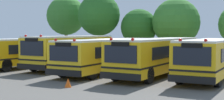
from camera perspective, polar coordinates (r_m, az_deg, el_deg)
name	(u,v)px	position (r m, az deg, el deg)	size (l,w,h in m)	color
ground_plane	(111,71)	(24.38, -0.23, -3.75)	(160.00, 160.00, 0.00)	#595651
school_bus_0	(36,51)	(28.77, -13.29, -0.10)	(2.74, 11.61, 2.54)	yellow
school_bus_1	(71,50)	(26.49, -7.28, -0.07)	(2.67, 9.30, 2.77)	yellow
school_bus_2	(109,53)	(24.07, -0.48, -0.61)	(2.81, 11.62, 2.56)	yellow
school_bus_3	(158,54)	(22.60, 8.22, -0.79)	(2.53, 11.40, 2.63)	yellow
school_bus_4	(211,57)	(21.36, 17.10, -1.16)	(2.59, 9.61, 2.61)	yellow
tree_0	(65,15)	(40.45, -8.28, 6.09)	(4.76, 4.76, 7.37)	#4C3823
tree_1	(99,15)	(36.01, -2.38, 6.15)	(4.69, 4.69, 7.23)	#4C3823
tree_2	(139,27)	(35.10, 4.88, 4.07)	(3.95, 3.95, 5.46)	#4C3823
tree_3	(176,22)	(33.68, 11.18, 4.94)	(4.86, 4.86, 6.38)	#4C3823
traffic_cone	(68,83)	(17.36, -7.79, -5.78)	(0.36, 0.36, 0.48)	#EA5914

